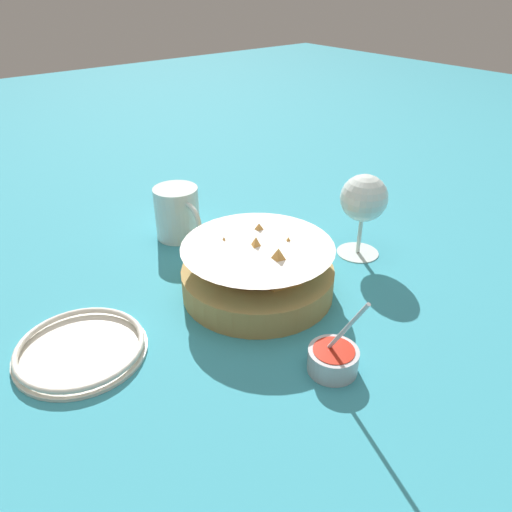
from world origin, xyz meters
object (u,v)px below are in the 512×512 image
side_plate (80,349)px  wine_glass (364,201)px  food_basket (257,270)px  beer_mug (178,215)px  sauce_cup (333,359)px

side_plate → wine_glass: bearing=84.0°
food_basket → wine_glass: bearing=84.4°
food_basket → beer_mug: bearing=-179.8°
wine_glass → side_plate: bearing=-96.0°
beer_mug → sauce_cup: bearing=-4.9°
sauce_cup → beer_mug: bearing=175.1°
sauce_cup → side_plate: size_ratio=0.73×
beer_mug → side_plate: beer_mug is taller
food_basket → wine_glass: wine_glass is taller
wine_glass → side_plate: (-0.05, -0.48, -0.09)m
food_basket → wine_glass: size_ratio=1.60×
beer_mug → side_plate: size_ratio=0.69×
sauce_cup → beer_mug: 0.43m
wine_glass → side_plate: 0.49m
beer_mug → side_plate: 0.34m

